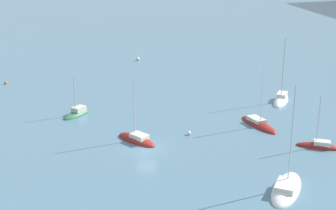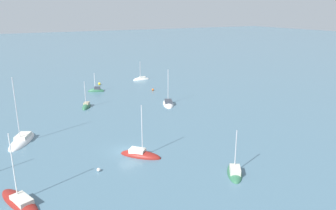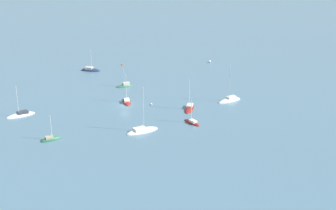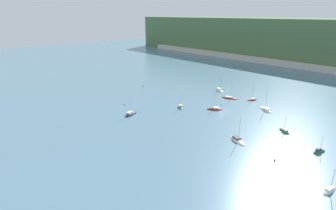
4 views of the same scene
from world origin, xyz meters
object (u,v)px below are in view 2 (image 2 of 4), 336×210
sailboat_6 (86,107)px  mooring_buoy_0 (153,90)px  sailboat_2 (168,104)px  sailboat_3 (22,141)px  sailboat_0 (96,91)px  mooring_buoy_3 (99,170)px  sailboat_1 (20,202)px  mooring_buoy_4 (99,84)px  sailboat_4 (235,173)px  sailboat_7 (140,155)px  sailboat_9 (141,80)px

sailboat_6 → mooring_buoy_0: 22.20m
sailboat_2 → sailboat_3: (-8.70, 33.78, -0.00)m
sailboat_2 → sailboat_6: 19.61m
sailboat_0 → mooring_buoy_3: 48.29m
sailboat_0 → sailboat_1: size_ratio=0.66×
sailboat_3 → mooring_buoy_4: 44.93m
sailboat_0 → sailboat_2: sailboat_2 is taller
sailboat_4 → sailboat_7: size_ratio=0.76×
sailboat_1 → mooring_buoy_4: size_ratio=12.30×
sailboat_2 → sailboat_4: bearing=-169.8°
mooring_buoy_0 → sailboat_0: bearing=65.7°
sailboat_2 → sailboat_4: sailboat_2 is taller
sailboat_7 → sailboat_6: bearing=137.6°
sailboat_9 → mooring_buoy_3: size_ratio=12.79×
sailboat_6 → mooring_buoy_4: 23.66m
sailboat_7 → sailboat_1: bearing=-117.4°
sailboat_7 → mooring_buoy_4: sailboat_7 is taller
sailboat_0 → mooring_buoy_0: sailboat_0 is taller
mooring_buoy_3 → mooring_buoy_4: size_ratio=0.70×
sailboat_7 → mooring_buoy_0: 43.09m
sailboat_1 → sailboat_4: bearing=-123.6°
sailboat_6 → mooring_buoy_4: size_ratio=9.28×
sailboat_4 → sailboat_9: bearing=21.9°
sailboat_0 → sailboat_2: 23.97m
sailboat_3 → sailboat_6: bearing=162.8°
sailboat_6 → mooring_buoy_3: sailboat_6 is taller
sailboat_6 → mooring_buoy_0: sailboat_6 is taller
sailboat_9 → mooring_buoy_4: bearing=9.7°
sailboat_4 → mooring_buoy_0: (49.63, -10.91, 0.17)m
mooring_buoy_0 → sailboat_4: bearing=167.6°
sailboat_1 → sailboat_3: 20.33m
sailboat_6 → sailboat_7: sailboat_7 is taller
sailboat_0 → mooring_buoy_4: size_ratio=8.07×
sailboat_2 → mooring_buoy_0: sailboat_2 is taller
sailboat_4 → mooring_buoy_3: 19.41m
sailboat_2 → sailboat_4: 36.35m
sailboat_9 → mooring_buoy_0: 15.51m
sailboat_2 → mooring_buoy_4: bearing=40.2°
sailboat_2 → mooring_buoy_0: 14.49m
sailboat_2 → sailboat_1: bearing=152.3°
mooring_buoy_4 → sailboat_3: bearing=146.0°
sailboat_2 → sailboat_4: size_ratio=1.33×
sailboat_6 → mooring_buoy_0: size_ratio=11.79×
sailboat_4 → mooring_buoy_0: 50.82m
sailboat_9 → mooring_buoy_3: bearing=66.9°
sailboat_4 → sailboat_7: (11.66, 9.45, -0.04)m
sailboat_0 → sailboat_6: sailboat_6 is taller
sailboat_2 → mooring_buoy_0: size_ratio=15.39×
sailboat_2 → sailboat_3: bearing=127.7°
sailboat_4 → sailboat_9: sailboat_4 is taller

